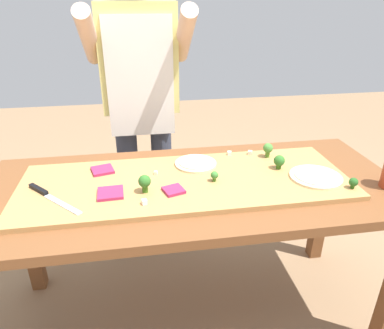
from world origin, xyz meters
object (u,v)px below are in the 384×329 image
Objects in this scene: pizza_slice_far_left at (174,190)px; cheese_crumble_d at (250,153)px; pizza_slice_near_right at (103,170)px; cook_center at (141,92)px; prep_table at (194,203)px; broccoli_floret_back_left at (214,175)px; cheese_crumble_b at (144,202)px; pizza_whole_cheese_artichoke at (196,163)px; cheese_crumble_a at (229,153)px; cheese_crumble_c at (156,173)px; broccoli_floret_back_right at (353,182)px; chefs_knife at (47,195)px; broccoli_floret_front_mid at (279,161)px; pizza_whole_white_garlic at (316,176)px; broccoli_floret_back_mid at (268,149)px; pizza_slice_far_right at (110,193)px; broccoli_floret_front_right at (145,182)px.

cheese_crumble_d is (0.41, 0.30, 0.00)m from pizza_slice_far_left.
pizza_slice_near_right is 0.05× the size of cook_center.
cheese_crumble_d reaches higher than prep_table.
broccoli_floret_back_left is (0.08, -0.03, 0.15)m from prep_table.
cook_center reaches higher than cheese_crumble_b.
pizza_slice_far_left is 0.50m from cheese_crumble_d.
cheese_crumble_a reaches higher than pizza_whole_cheese_artichoke.
cheese_crumble_c is (-0.24, 0.10, -0.02)m from broccoli_floret_back_left.
pizza_whole_cheese_artichoke is 0.66m from broccoli_floret_back_right.
cheese_crumble_a is (0.31, 0.31, 0.00)m from pizza_slice_far_left.
chefs_knife is 3.88× the size of broccoli_floret_front_mid.
cook_center is (-0.70, 0.70, 0.21)m from pizza_whole_white_garlic.
chefs_knife is at bearing -164.53° from cheese_crumble_c.
cook_center is (-0.19, 0.63, 0.34)m from prep_table.
cheese_crumble_a is (-0.40, 0.40, -0.02)m from broccoli_floret_back_right.
cook_center reaches higher than pizza_slice_near_right.
chefs_knife is 0.15× the size of cook_center.
cheese_crumble_a is at bearing 135.59° from broccoli_floret_back_right.
broccoli_floret_back_mid is at bearing 27.98° from pizza_slice_far_left.
pizza_slice_far_left reaches higher than prep_table.
pizza_whole_white_garlic is at bearing -61.75° from broccoli_floret_back_mid.
broccoli_floret_back_mid is at bearing -16.72° from cheese_crumble_a.
cheese_crumble_a is at bearing -45.71° from cook_center.
cheese_crumble_a is (0.55, 0.29, 0.00)m from pizza_slice_far_right.
cook_center is at bearing 134.48° from broccoli_floret_front_mid.
broccoli_floret_front_right is at bearing -179.72° from pizza_whole_white_garlic.
cheese_crumble_d is 0.01× the size of cook_center.
broccoli_floret_front_mid is at bearing 12.72° from broccoli_floret_back_left.
prep_table is 0.42m from pizza_slice_near_right.
cook_center is at bearing 97.38° from pizza_slice_far_left.
broccoli_floret_front_right reaches higher than cheese_crumble_b.
cheese_crumble_a and cheese_crumble_d have the same top height.
prep_table is 0.17m from broccoli_floret_back_left.
cheese_crumble_c is (0.23, -0.06, 0.00)m from pizza_slice_near_right.
pizza_whole_cheese_artichoke is 0.11× the size of cook_center.
chefs_knife is 1.13× the size of pizza_whole_white_garlic.
broccoli_floret_front_right is 3.88× the size of cheese_crumble_b.
broccoli_floret_front_mid is (0.49, 0.13, 0.03)m from pizza_slice_far_left.
chefs_knife is 0.83m from cheese_crumble_a.
pizza_slice_far_right is 5.20× the size of cheese_crumble_b.
broccoli_floret_back_mid reaches higher than cheese_crumble_b.
broccoli_floret_back_left is 0.99× the size of broccoli_floret_back_right.
chefs_knife is 0.99m from broccoli_floret_back_mid.
prep_table is at bearing 37.65° from cheese_crumble_b.
cheese_crumble_c is 0.01× the size of cook_center.
broccoli_floret_front_right is at bearing -50.01° from pizza_slice_near_right.
cheese_crumble_b is at bearing -172.75° from pizza_whole_white_garlic.
prep_table is 9.30× the size of pizza_whole_cheese_artichoke.
pizza_slice_near_right reaches higher than prep_table.
pizza_slice_far_left is (0.29, -0.22, 0.00)m from pizza_slice_near_right.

